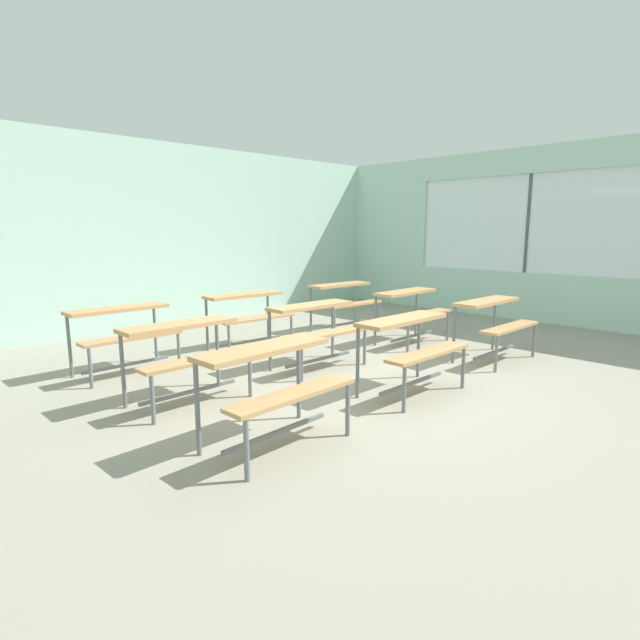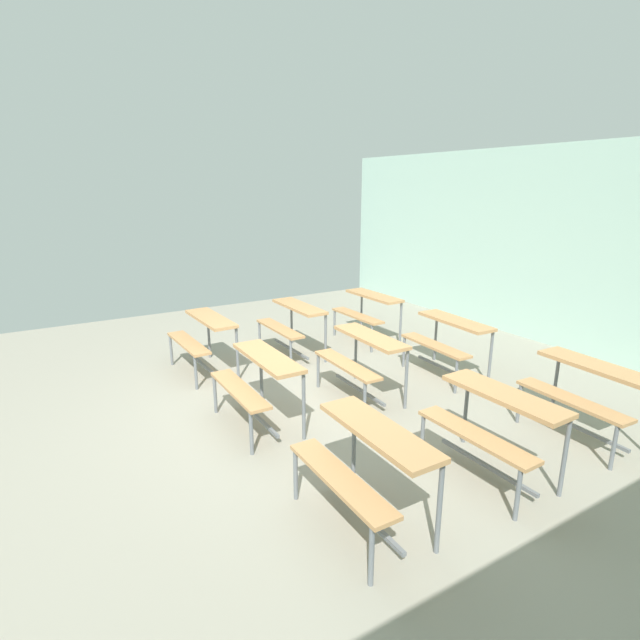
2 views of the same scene
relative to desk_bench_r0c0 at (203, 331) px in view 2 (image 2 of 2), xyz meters
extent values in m
cube|color=gray|center=(1.56, 0.52, -0.59)|extent=(10.00, 9.00, 0.05)
cube|color=silver|center=(1.56, 5.02, 0.94)|extent=(10.00, 0.12, 3.00)
cube|color=tan|center=(0.00, 0.11, 0.16)|extent=(1.11, 0.36, 0.04)
cube|color=tan|center=(0.01, -0.21, -0.12)|extent=(1.11, 0.26, 0.03)
cylinder|color=slate|center=(-0.51, 0.23, -0.20)|extent=(0.04, 0.04, 0.72)
cylinder|color=slate|center=(0.49, 0.27, -0.20)|extent=(0.04, 0.04, 0.72)
cylinder|color=slate|center=(-0.49, -0.32, -0.34)|extent=(0.04, 0.04, 0.44)
cylinder|color=slate|center=(0.51, -0.28, -0.34)|extent=(0.04, 0.04, 0.44)
cube|color=slate|center=(0.00, -0.03, -0.46)|extent=(1.00, 0.07, 0.03)
cube|color=tan|center=(1.74, 0.12, 0.16)|extent=(1.10, 0.32, 0.04)
cube|color=tan|center=(1.74, -0.20, -0.12)|extent=(1.10, 0.22, 0.03)
cylinder|color=slate|center=(1.24, 0.26, -0.20)|extent=(0.04, 0.04, 0.72)
cylinder|color=slate|center=(2.24, 0.26, -0.20)|extent=(0.04, 0.04, 0.72)
cylinder|color=slate|center=(1.24, -0.29, -0.34)|extent=(0.04, 0.04, 0.44)
cylinder|color=slate|center=(2.24, -0.29, -0.34)|extent=(0.04, 0.04, 0.44)
cube|color=slate|center=(1.74, -0.02, -0.46)|extent=(1.00, 0.03, 0.03)
cube|color=tan|center=(3.53, 0.15, 0.16)|extent=(1.10, 0.33, 0.04)
cube|color=tan|center=(3.53, -0.17, -0.12)|extent=(1.10, 0.23, 0.03)
cylinder|color=slate|center=(3.03, 0.30, -0.20)|extent=(0.04, 0.04, 0.72)
cylinder|color=slate|center=(4.03, 0.29, -0.20)|extent=(0.04, 0.04, 0.72)
cylinder|color=slate|center=(3.03, -0.25, -0.34)|extent=(0.04, 0.04, 0.44)
cylinder|color=slate|center=(4.03, -0.26, -0.34)|extent=(0.04, 0.04, 0.44)
cube|color=slate|center=(3.53, 0.01, -0.46)|extent=(1.00, 0.04, 0.03)
cube|color=tan|center=(0.02, 1.42, 0.16)|extent=(1.10, 0.33, 0.04)
cube|color=tan|center=(0.02, 1.10, -0.12)|extent=(1.10, 0.23, 0.03)
cylinder|color=slate|center=(-0.48, 1.55, -0.20)|extent=(0.04, 0.04, 0.72)
cylinder|color=slate|center=(0.52, 1.56, -0.20)|extent=(0.04, 0.04, 0.72)
cylinder|color=slate|center=(-0.48, 1.00, -0.34)|extent=(0.04, 0.04, 0.44)
cylinder|color=slate|center=(0.52, 1.01, -0.34)|extent=(0.04, 0.04, 0.44)
cube|color=slate|center=(0.02, 1.28, -0.46)|extent=(1.00, 0.04, 0.03)
cube|color=tan|center=(1.72, 1.43, 0.16)|extent=(1.11, 0.35, 0.04)
cube|color=tan|center=(1.72, 1.11, -0.12)|extent=(1.10, 0.25, 0.03)
cylinder|color=slate|center=(1.23, 1.58, -0.20)|extent=(0.04, 0.04, 0.72)
cylinder|color=slate|center=(2.23, 1.56, -0.20)|extent=(0.04, 0.04, 0.72)
cylinder|color=slate|center=(1.21, 1.03, -0.34)|extent=(0.04, 0.04, 0.44)
cylinder|color=slate|center=(2.21, 1.01, -0.34)|extent=(0.04, 0.04, 0.44)
cube|color=slate|center=(1.72, 1.29, -0.46)|extent=(1.00, 0.06, 0.03)
cube|color=tan|center=(3.59, 1.43, 0.16)|extent=(1.11, 0.34, 0.04)
cube|color=tan|center=(3.59, 1.11, -0.12)|extent=(1.10, 0.24, 0.03)
cylinder|color=slate|center=(3.08, 1.56, -0.20)|extent=(0.04, 0.04, 0.72)
cylinder|color=slate|center=(4.08, 1.58, -0.20)|extent=(0.04, 0.04, 0.72)
cylinder|color=slate|center=(3.09, 1.01, -0.34)|extent=(0.04, 0.04, 0.44)
cylinder|color=slate|center=(4.09, 1.03, -0.34)|extent=(0.04, 0.04, 0.44)
cube|color=slate|center=(3.59, 1.29, -0.46)|extent=(1.00, 0.05, 0.03)
cube|color=tan|center=(0.01, 2.77, 0.16)|extent=(1.11, 0.34, 0.04)
cube|color=tan|center=(0.01, 2.45, -0.12)|extent=(1.10, 0.24, 0.03)
cylinder|color=slate|center=(-0.50, 2.90, -0.20)|extent=(0.04, 0.04, 0.72)
cylinder|color=slate|center=(0.50, 2.92, -0.20)|extent=(0.04, 0.04, 0.72)
cylinder|color=slate|center=(-0.49, 2.35, -0.34)|extent=(0.04, 0.04, 0.44)
cylinder|color=slate|center=(0.51, 2.37, -0.34)|extent=(0.04, 0.04, 0.44)
cube|color=slate|center=(0.01, 2.63, -0.46)|extent=(1.00, 0.05, 0.03)
cube|color=tan|center=(1.74, 2.78, 0.16)|extent=(1.11, 0.37, 0.04)
cube|color=tan|center=(1.72, 2.46, -0.12)|extent=(1.11, 0.27, 0.03)
cylinder|color=slate|center=(1.24, 2.94, -0.20)|extent=(0.04, 0.04, 0.72)
cylinder|color=slate|center=(2.24, 2.89, -0.20)|extent=(0.04, 0.04, 0.72)
cylinder|color=slate|center=(1.22, 2.39, -0.34)|extent=(0.04, 0.04, 0.44)
cylinder|color=slate|center=(2.22, 2.34, -0.34)|extent=(0.04, 0.04, 0.44)
cube|color=slate|center=(1.73, 2.64, -0.46)|extent=(1.00, 0.08, 0.03)
cube|color=tan|center=(3.61, 2.74, 0.16)|extent=(1.11, 0.38, 0.04)
cube|color=tan|center=(3.59, 2.42, -0.12)|extent=(1.11, 0.28, 0.03)
cylinder|color=slate|center=(3.11, 2.90, -0.20)|extent=(0.04, 0.04, 0.72)
cylinder|color=slate|center=(3.09, 2.35, -0.34)|extent=(0.04, 0.04, 0.44)
cylinder|color=slate|center=(4.08, 2.30, -0.34)|extent=(0.04, 0.04, 0.44)
cube|color=slate|center=(3.60, 2.60, -0.46)|extent=(1.00, 0.08, 0.03)
camera|label=1|loc=(-2.24, -2.78, 1.04)|focal=28.00mm
camera|label=2|loc=(5.98, -1.80, 1.84)|focal=27.16mm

